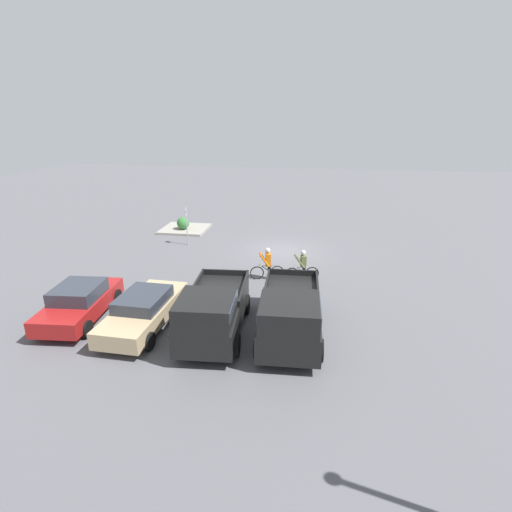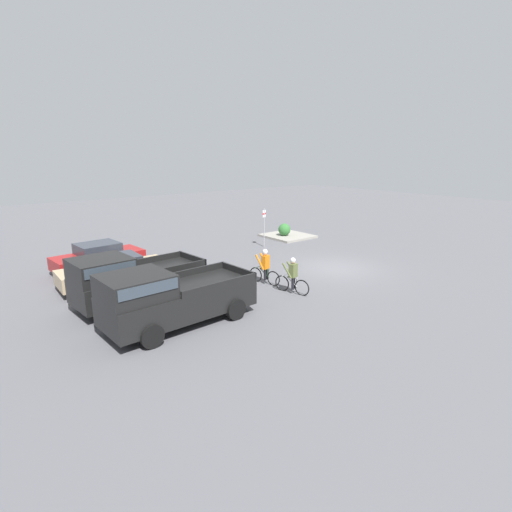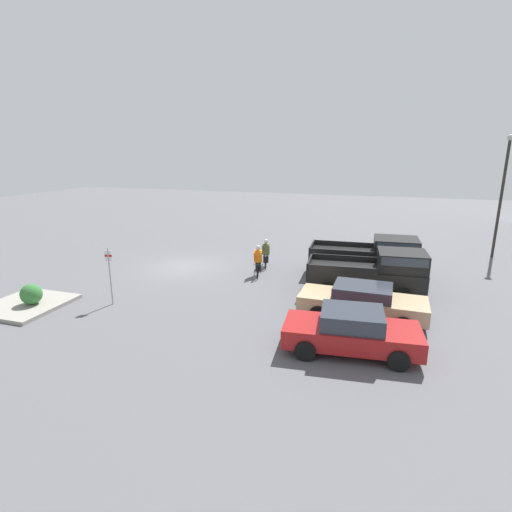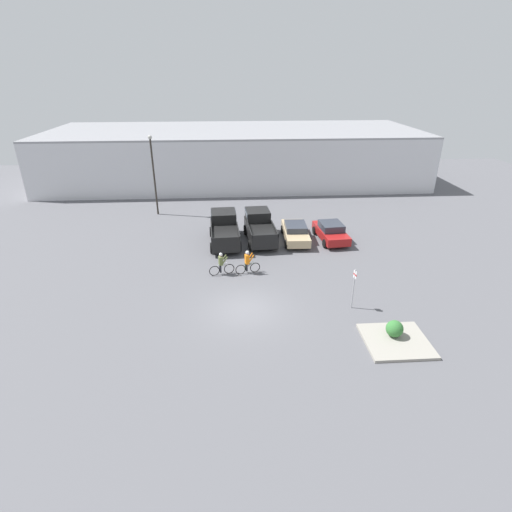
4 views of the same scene
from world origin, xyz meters
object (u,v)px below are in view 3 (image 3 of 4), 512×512
at_px(pickup_truck_0, 371,256).
at_px(pickup_truck_1, 375,272).
at_px(fire_lane_sign, 110,271).
at_px(sedan_1, 351,331).
at_px(lamppost, 503,188).
at_px(cyclist_0, 258,260).
at_px(cyclist_1, 266,253).
at_px(shrub, 31,294).
at_px(sedan_0, 362,302).

xyz_separation_m(pickup_truck_0, pickup_truck_1, (2.79, 0.27, -0.00)).
bearing_deg(fire_lane_sign, pickup_truck_0, 125.27).
xyz_separation_m(sedan_1, lamppost, (-14.71, 7.28, 3.48)).
bearing_deg(cyclist_0, lamppost, 122.02).
bearing_deg(pickup_truck_0, pickup_truck_1, 5.43).
xyz_separation_m(cyclist_1, fire_lane_sign, (7.44, -4.62, 0.70)).
relative_size(pickup_truck_0, pickup_truck_1, 1.04).
bearing_deg(pickup_truck_1, cyclist_0, -101.83).
relative_size(pickup_truck_1, shrub, 6.03).
relative_size(lamppost, shrub, 8.38).
xyz_separation_m(pickup_truck_0, sedan_0, (5.62, -0.13, -0.39)).
relative_size(fire_lane_sign, lamppost, 0.34).
bearing_deg(shrub, cyclist_0, 132.49).
bearing_deg(pickup_truck_1, shrub, -66.80).
height_order(cyclist_0, cyclist_1, cyclist_0).
height_order(sedan_1, lamppost, lamppost).
height_order(pickup_truck_1, sedan_1, pickup_truck_1).
height_order(sedan_1, shrub, sedan_1).
bearing_deg(cyclist_0, fire_lane_sign, -39.47).
xyz_separation_m(pickup_truck_1, shrub, (5.79, -13.51, -0.51)).
relative_size(cyclist_0, lamppost, 0.23).
bearing_deg(cyclist_1, cyclist_0, 2.89).
relative_size(pickup_truck_1, lamppost, 0.72).
xyz_separation_m(pickup_truck_0, fire_lane_sign, (7.28, -10.29, 0.39)).
bearing_deg(sedan_0, cyclist_0, -126.62).
distance_m(pickup_truck_0, lamppost, 9.89).
distance_m(pickup_truck_1, sedan_0, 2.88).
height_order(sedan_0, lamppost, lamppost).
distance_m(pickup_truck_0, pickup_truck_1, 2.80).
distance_m(lamppost, shrub, 25.36).
bearing_deg(shrub, cyclist_1, 139.12).
relative_size(sedan_0, cyclist_1, 2.89).
relative_size(sedan_0, shrub, 5.61).
distance_m(cyclist_1, fire_lane_sign, 8.79).
bearing_deg(cyclist_1, sedan_1, 32.02).
bearing_deg(cyclist_0, shrub, -47.51).
distance_m(pickup_truck_1, sedan_1, 5.67).
height_order(pickup_truck_0, cyclist_1, pickup_truck_0).
bearing_deg(fire_lane_sign, sedan_1, 83.46).
distance_m(sedan_0, lamppost, 14.30).
relative_size(pickup_truck_0, sedan_0, 1.12).
relative_size(pickup_truck_1, fire_lane_sign, 2.11).
xyz_separation_m(pickup_truck_1, cyclist_0, (-1.23, -5.85, -0.26)).
relative_size(cyclist_0, shrub, 1.94).
height_order(fire_lane_sign, lamppost, lamppost).
bearing_deg(pickup_truck_1, sedan_1, -5.75).
height_order(pickup_truck_1, shrub, pickup_truck_1).
distance_m(pickup_truck_1, cyclist_0, 5.98).
height_order(sedan_0, sedan_1, sedan_1).
xyz_separation_m(sedan_0, lamppost, (-11.91, 7.10, 3.50)).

